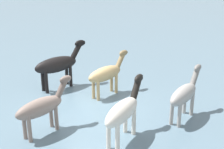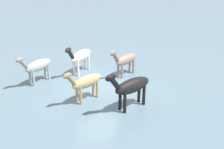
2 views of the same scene
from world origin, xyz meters
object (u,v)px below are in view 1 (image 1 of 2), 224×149
Objects in this scene: horse_dark_mare at (106,74)px; horse_rear_stallion at (123,111)px; horse_chestnut_trailing at (58,64)px; horse_pinto_flank at (42,107)px; horse_dun_straggler at (184,94)px.

horse_dark_mare is 0.86× the size of horse_rear_stallion.
horse_rear_stallion is 5.07m from horse_chestnut_trailing.
horse_pinto_flank is 2.68m from horse_rear_stallion.
horse_chestnut_trailing is (-3.71, -3.46, 0.06)m from horse_rear_stallion.
horse_dark_mare reaches higher than horse_pinto_flank.
horse_dun_straggler is 5.70m from horse_chestnut_trailing.
horse_chestnut_trailing reaches higher than horse_rear_stallion.
horse_chestnut_trailing is (-3.77, -0.78, 0.13)m from horse_pinto_flank.
horse_chestnut_trailing is (-0.36, -2.23, 0.13)m from horse_dark_mare.
horse_rear_stallion is 1.09× the size of horse_chestnut_trailing.
horse_rear_stallion is (3.35, 1.23, 0.07)m from horse_dark_mare.
horse_dark_mare is 3.56m from horse_rear_stallion.
horse_pinto_flank is 3.71m from horse_dark_mare.
horse_dun_straggler is 1.00× the size of horse_chestnut_trailing.
horse_dark_mare is 0.93× the size of horse_dun_straggler.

